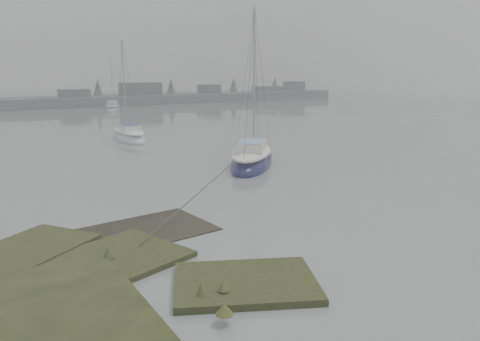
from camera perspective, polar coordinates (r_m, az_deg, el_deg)
ground at (r=40.29m, az=-23.84°, el=3.64°), size 160.00×160.00×0.00m
far_shoreline at (r=78.49m, az=-7.46°, el=8.88°), size 60.00×8.00×4.15m
sailboat_main at (r=26.22m, az=1.43°, el=1.23°), size 5.91×6.43×9.30m
sailboat_white at (r=36.82m, az=-13.34°, el=4.03°), size 2.17×5.85×8.14m
sailboat_far_b at (r=64.17m, az=-15.27°, el=7.29°), size 3.77×5.94×7.97m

